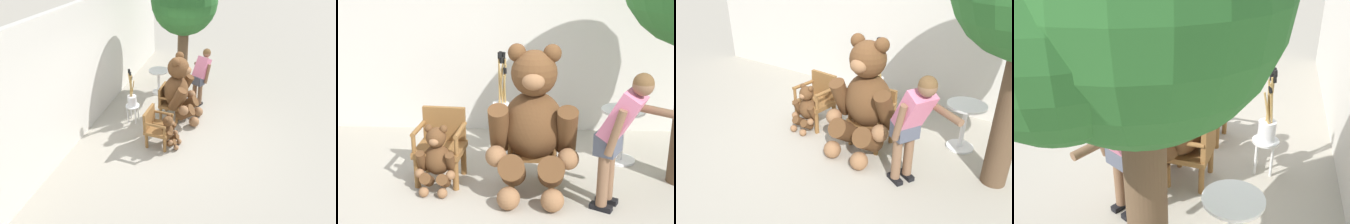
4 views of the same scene
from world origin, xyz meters
TOP-DOWN VIEW (x-y plane):
  - ground_plane at (0.00, 0.00)m, footprint 60.00×60.00m
  - back_wall at (0.00, 2.40)m, footprint 10.00×0.16m
  - wooden_chair_left at (-0.54, 0.57)m, footprint 0.60×0.57m
  - wooden_chair_right at (0.55, 0.57)m, footprint 0.58×0.55m
  - teddy_bear_large at (0.54, 0.30)m, footprint 1.02×0.98m
  - teddy_bear_small at (-0.55, 0.29)m, footprint 0.47×0.46m
  - person_visitor at (1.42, -0.08)m, footprint 0.86×0.50m
  - white_stool at (0.12, 1.39)m, footprint 0.34×0.34m
  - brush_bucket at (0.13, 1.39)m, footprint 0.22×0.22m
  - round_side_table at (1.71, 1.18)m, footprint 0.56×0.56m
  - patio_tree at (2.39, 0.57)m, footprint 1.86×1.77m

SIDE VIEW (x-z plane):
  - ground_plane at x=0.00m, z-range 0.00..0.00m
  - white_stool at x=0.12m, z-range 0.13..0.59m
  - teddy_bear_small at x=-0.55m, z-range -0.01..0.77m
  - round_side_table at x=1.71m, z-range 0.09..0.81m
  - wooden_chair_left at x=-0.54m, z-range 0.03..0.89m
  - wooden_chair_right at x=0.55m, z-range 0.03..0.89m
  - brush_bucket at x=0.13m, z-range 0.21..1.16m
  - teddy_bear_large at x=0.54m, z-range -0.02..1.68m
  - person_visitor at x=1.42m, z-range 0.15..1.67m
  - back_wall at x=0.00m, z-range 0.00..2.80m
  - patio_tree at x=2.39m, z-range 0.73..4.12m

